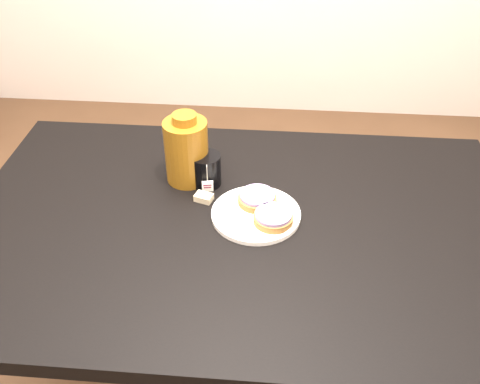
{
  "coord_description": "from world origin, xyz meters",
  "views": [
    {
      "loc": [
        0.09,
        -1.02,
        1.61
      ],
      "look_at": [
        -0.0,
        0.04,
        0.81
      ],
      "focal_mm": 40.0,
      "sensor_mm": 36.0,
      "label": 1
    }
  ],
  "objects_px": {
    "plate": "(256,213)",
    "bagel_back": "(257,198)",
    "bagel_package": "(187,150)",
    "mug": "(205,170)",
    "teabag_pouch": "(204,197)",
    "table": "(240,246)",
    "bagel_front": "(273,217)"
  },
  "relations": [
    {
      "from": "table",
      "to": "bagel_package",
      "type": "distance_m",
      "value": 0.29
    },
    {
      "from": "plate",
      "to": "bagel_back",
      "type": "relative_size",
      "value": 2.12
    },
    {
      "from": "plate",
      "to": "bagel_front",
      "type": "bearing_deg",
      "value": -36.2
    },
    {
      "from": "table",
      "to": "mug",
      "type": "distance_m",
      "value": 0.23
    },
    {
      "from": "plate",
      "to": "bagel_back",
      "type": "distance_m",
      "value": 0.04
    },
    {
      "from": "bagel_back",
      "to": "bagel_front",
      "type": "bearing_deg",
      "value": -59.58
    },
    {
      "from": "bagel_front",
      "to": "bagel_package",
      "type": "relative_size",
      "value": 0.53
    },
    {
      "from": "bagel_front",
      "to": "teabag_pouch",
      "type": "height_order",
      "value": "bagel_front"
    },
    {
      "from": "bagel_package",
      "to": "bagel_back",
      "type": "bearing_deg",
      "value": -28.63
    },
    {
      "from": "bagel_back",
      "to": "bagel_front",
      "type": "xyz_separation_m",
      "value": [
        0.04,
        -0.07,
        0.0
      ]
    },
    {
      "from": "plate",
      "to": "bagel_back",
      "type": "xyz_separation_m",
      "value": [
        0.0,
        0.04,
        0.02
      ]
    },
    {
      "from": "bagel_package",
      "to": "mug",
      "type": "bearing_deg",
      "value": -21.24
    },
    {
      "from": "table",
      "to": "bagel_package",
      "type": "height_order",
      "value": "bagel_package"
    },
    {
      "from": "mug",
      "to": "teabag_pouch",
      "type": "bearing_deg",
      "value": -98.0
    },
    {
      "from": "plate",
      "to": "bagel_package",
      "type": "xyz_separation_m",
      "value": [
        -0.2,
        0.15,
        0.08
      ]
    },
    {
      "from": "mug",
      "to": "bagel_package",
      "type": "relative_size",
      "value": 0.64
    },
    {
      "from": "bagel_back",
      "to": "bagel_front",
      "type": "relative_size",
      "value": 1.01
    },
    {
      "from": "teabag_pouch",
      "to": "bagel_package",
      "type": "height_order",
      "value": "bagel_package"
    },
    {
      "from": "table",
      "to": "bagel_front",
      "type": "bearing_deg",
      "value": -6.14
    },
    {
      "from": "bagel_back",
      "to": "teabag_pouch",
      "type": "distance_m",
      "value": 0.14
    },
    {
      "from": "table",
      "to": "teabag_pouch",
      "type": "bearing_deg",
      "value": 142.81
    },
    {
      "from": "bagel_back",
      "to": "teabag_pouch",
      "type": "xyz_separation_m",
      "value": [
        -0.14,
        0.01,
        -0.02
      ]
    },
    {
      "from": "teabag_pouch",
      "to": "bagel_package",
      "type": "xyz_separation_m",
      "value": [
        -0.06,
        0.1,
        0.08
      ]
    },
    {
      "from": "teabag_pouch",
      "to": "mug",
      "type": "bearing_deg",
      "value": 93.67
    },
    {
      "from": "teabag_pouch",
      "to": "bagel_package",
      "type": "distance_m",
      "value": 0.14
    },
    {
      "from": "plate",
      "to": "teabag_pouch",
      "type": "distance_m",
      "value": 0.15
    },
    {
      "from": "table",
      "to": "teabag_pouch",
      "type": "xyz_separation_m",
      "value": [
        -0.1,
        0.08,
        0.09
      ]
    },
    {
      "from": "bagel_back",
      "to": "bagel_package",
      "type": "height_order",
      "value": "bagel_package"
    },
    {
      "from": "plate",
      "to": "table",
      "type": "bearing_deg",
      "value": -148.68
    },
    {
      "from": "bagel_front",
      "to": "teabag_pouch",
      "type": "bearing_deg",
      "value": 154.94
    },
    {
      "from": "table",
      "to": "mug",
      "type": "xyz_separation_m",
      "value": [
        -0.11,
        0.15,
        0.13
      ]
    },
    {
      "from": "plate",
      "to": "bagel_back",
      "type": "bearing_deg",
      "value": 89.05
    }
  ]
}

